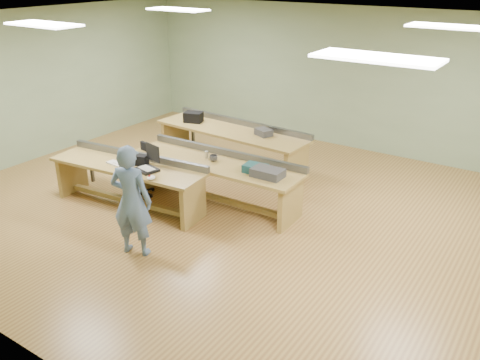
% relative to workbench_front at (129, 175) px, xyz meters
% --- Properties ---
extents(floor, '(10.00, 10.00, 0.00)m').
position_rel_workbench_front_xyz_m(floor, '(1.71, 0.86, -0.55)').
color(floor, '#A0793C').
rests_on(floor, ground).
extents(ceiling, '(10.00, 10.00, 0.00)m').
position_rel_workbench_front_xyz_m(ceiling, '(1.71, 0.86, 2.45)').
color(ceiling, silver).
rests_on(ceiling, wall_back).
extents(wall_back, '(10.00, 0.04, 3.00)m').
position_rel_workbench_front_xyz_m(wall_back, '(1.71, 4.86, 0.95)').
color(wall_back, gray).
rests_on(wall_back, floor).
extents(wall_front, '(10.00, 0.04, 3.00)m').
position_rel_workbench_front_xyz_m(wall_front, '(1.71, -3.14, 0.95)').
color(wall_front, gray).
rests_on(wall_front, floor).
extents(wall_left, '(0.04, 8.00, 3.00)m').
position_rel_workbench_front_xyz_m(wall_left, '(-3.29, 0.86, 0.95)').
color(wall_left, gray).
rests_on(wall_left, floor).
extents(fluor_panels, '(6.20, 3.50, 0.03)m').
position_rel_workbench_front_xyz_m(fluor_panels, '(1.71, 0.86, 2.42)').
color(fluor_panels, white).
rests_on(fluor_panels, ceiling).
extents(workbench_front, '(2.81, 1.01, 0.86)m').
position_rel_workbench_front_xyz_m(workbench_front, '(0.00, 0.00, 0.00)').
color(workbench_front, '#A28544').
rests_on(workbench_front, floor).
extents(workbench_mid, '(3.08, 0.89, 0.86)m').
position_rel_workbench_front_xyz_m(workbench_mid, '(1.13, 0.90, 0.01)').
color(workbench_mid, '#A28544').
rests_on(workbench_mid, floor).
extents(workbench_back, '(3.30, 1.05, 0.86)m').
position_rel_workbench_front_xyz_m(workbench_back, '(0.35, 2.50, 0.01)').
color(workbench_back, '#A28544').
rests_on(workbench_back, floor).
extents(person, '(0.68, 0.54, 1.61)m').
position_rel_workbench_front_xyz_m(person, '(1.13, -1.05, 0.25)').
color(person, '#667AA7').
rests_on(person, floor).
extents(laptop_base, '(0.40, 0.35, 0.04)m').
position_rel_workbench_front_xyz_m(laptop_base, '(0.45, -0.04, 0.22)').
color(laptop_base, black).
rests_on(laptop_base, workbench_front).
extents(laptop_screen, '(0.34, 0.09, 0.27)m').
position_rel_workbench_front_xyz_m(laptop_screen, '(0.48, 0.10, 0.47)').
color(laptop_screen, black).
rests_on(laptop_screen, laptop_base).
extents(keyboard, '(0.46, 0.19, 0.03)m').
position_rel_workbench_front_xyz_m(keyboard, '(-0.11, -0.12, 0.21)').
color(keyboard, beige).
rests_on(keyboard, workbench_front).
extents(trackball_mouse, '(0.14, 0.15, 0.06)m').
position_rel_workbench_front_xyz_m(trackball_mouse, '(0.75, -0.26, 0.23)').
color(trackball_mouse, white).
rests_on(trackball_mouse, workbench_front).
extents(camera_bag, '(0.28, 0.23, 0.17)m').
position_rel_workbench_front_xyz_m(camera_bag, '(0.19, 0.10, 0.28)').
color(camera_bag, black).
rests_on(camera_bag, workbench_front).
extents(task_chair, '(0.58, 0.58, 0.90)m').
position_rel_workbench_front_xyz_m(task_chair, '(-0.16, 0.46, -0.22)').
color(task_chair, black).
rests_on(task_chair, floor).
extents(parts_bin_teal, '(0.37, 0.29, 0.12)m').
position_rel_workbench_front_xyz_m(parts_bin_teal, '(1.92, 0.87, 0.26)').
color(parts_bin_teal, '#143D41').
rests_on(parts_bin_teal, workbench_mid).
extents(parts_bin_grey, '(0.49, 0.32, 0.13)m').
position_rel_workbench_front_xyz_m(parts_bin_grey, '(2.18, 0.82, 0.26)').
color(parts_bin_grey, '#333335').
rests_on(parts_bin_grey, workbench_mid).
extents(mug, '(0.17, 0.17, 0.11)m').
position_rel_workbench_front_xyz_m(mug, '(1.08, 0.89, 0.25)').
color(mug, '#333335').
rests_on(mug, workbench_mid).
extents(drinks_can, '(0.08, 0.08, 0.12)m').
position_rel_workbench_front_xyz_m(drinks_can, '(0.89, 0.95, 0.25)').
color(drinks_can, '#BBBBC0').
rests_on(drinks_can, workbench_mid).
extents(storage_box_back, '(0.43, 0.36, 0.21)m').
position_rel_workbench_front_xyz_m(storage_box_back, '(-0.61, 2.47, 0.30)').
color(storage_box_back, black).
rests_on(storage_box_back, workbench_back).
extents(tray_back, '(0.38, 0.33, 0.13)m').
position_rel_workbench_front_xyz_m(tray_back, '(1.06, 2.52, 0.26)').
color(tray_back, '#333335').
rests_on(tray_back, workbench_back).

